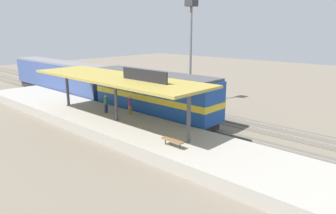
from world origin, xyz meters
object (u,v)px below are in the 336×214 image
(platform_bench, at_px, (173,141))
(freight_car, at_px, (150,86))
(person_waiting, at_px, (106,103))
(person_walking, at_px, (130,104))
(locomotive, at_px, (153,95))
(light_mast, at_px, (191,31))
(passenger_carriage_single, at_px, (60,77))

(platform_bench, distance_m, freight_car, 16.98)
(person_waiting, distance_m, person_walking, 2.34)
(platform_bench, height_order, locomotive, locomotive)
(platform_bench, bearing_deg, light_mast, 35.07)
(passenger_carriage_single, bearing_deg, light_mast, -64.32)
(platform_bench, relative_size, light_mast, 0.15)
(passenger_carriage_single, xyz_separation_m, person_walking, (-2.55, -17.49, -0.46))
(freight_car, relative_size, person_walking, 7.02)
(freight_car, height_order, person_walking, freight_car)
(platform_bench, relative_size, person_walking, 0.99)
(passenger_carriage_single, bearing_deg, person_waiting, -103.71)
(person_waiting, bearing_deg, light_mast, -3.61)
(person_waiting, xyz_separation_m, person_walking, (1.23, -2.00, 0.00))
(passenger_carriage_single, relative_size, person_waiting, 11.70)
(freight_car, relative_size, light_mast, 1.03)
(platform_bench, bearing_deg, person_waiting, 77.97)
(passenger_carriage_single, xyz_separation_m, person_waiting, (-3.78, -15.49, -0.46))
(locomotive, distance_m, person_walking, 2.66)
(platform_bench, height_order, person_walking, person_walking)
(light_mast, xyz_separation_m, person_walking, (-10.35, -1.27, -6.54))
(locomotive, xyz_separation_m, freight_car, (4.60, 5.33, -0.44))
(light_mast, xyz_separation_m, person_waiting, (-11.58, 0.73, -6.54))
(freight_car, bearing_deg, person_waiting, -161.37)
(freight_car, bearing_deg, platform_bench, -128.67)
(locomotive, distance_m, passenger_carriage_single, 18.00)
(passenger_carriage_single, bearing_deg, freight_car, -70.04)
(locomotive, height_order, person_waiting, locomotive)
(passenger_carriage_single, relative_size, light_mast, 1.71)
(passenger_carriage_single, bearing_deg, locomotive, -90.00)
(freight_car, height_order, light_mast, light_mast)
(freight_car, height_order, person_waiting, freight_car)
(passenger_carriage_single, relative_size, freight_car, 1.67)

